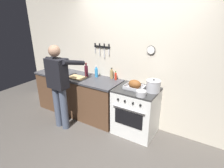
{
  "coord_description": "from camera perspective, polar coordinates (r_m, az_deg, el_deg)",
  "views": [
    {
      "loc": [
        1.41,
        -1.82,
        2.19
      ],
      "look_at": [
        -0.22,
        0.85,
        0.96
      ],
      "focal_mm": 29.34,
      "sensor_mm": 36.0,
      "label": 1
    }
  ],
  "objects": [
    {
      "name": "bottle_vinegar",
      "position": [
        3.78,
        -0.14,
        3.1
      ],
      "size": [
        0.06,
        0.06,
        0.23
      ],
      "color": "#997F4C",
      "rests_on": "counter_block"
    },
    {
      "name": "bottle_wine_red",
      "position": [
        3.92,
        -8.01,
        4.05
      ],
      "size": [
        0.08,
        0.08,
        0.3
      ],
      "color": "#47141E",
      "rests_on": "counter_block"
    },
    {
      "name": "person_cook",
      "position": [
        3.58,
        -16.23,
        0.39
      ],
      "size": [
        0.51,
        0.63,
        1.66
      ],
      "rotation": [
        0.0,
        0.0,
        1.8
      ],
      "color": "#4C566B",
      "rests_on": "ground"
    },
    {
      "name": "counter_block",
      "position": [
        4.21,
        -10.45,
        -3.25
      ],
      "size": [
        2.03,
        0.65,
        0.9
      ],
      "color": "brown",
      "rests_on": "ground"
    },
    {
      "name": "roasting_pan",
      "position": [
        3.28,
        7.07,
        -0.32
      ],
      "size": [
        0.35,
        0.26,
        0.17
      ],
      "color": "#B7B7BC",
      "rests_on": "stove"
    },
    {
      "name": "bottle_dish_soap",
      "position": [
        3.89,
        -4.89,
        3.63
      ],
      "size": [
        0.07,
        0.07,
        0.24
      ],
      "color": "#338CCC",
      "rests_on": "counter_block"
    },
    {
      "name": "ground_plane",
      "position": [
        3.17,
        -4.98,
        -22.16
      ],
      "size": [
        8.0,
        8.0,
        0.0
      ],
      "primitive_type": "plane",
      "color": "#4C4742"
    },
    {
      "name": "saucepan",
      "position": [
        3.04,
        9.06,
        -2.91
      ],
      "size": [
        0.17,
        0.17,
        0.09
      ],
      "color": "#B7B7BC",
      "rests_on": "stove"
    },
    {
      "name": "bottle_hot_sauce",
      "position": [
        3.71,
        1.15,
        2.42
      ],
      "size": [
        0.05,
        0.05,
        0.18
      ],
      "color": "red",
      "rests_on": "counter_block"
    },
    {
      "name": "cutting_board",
      "position": [
        3.91,
        -10.85,
        2.05
      ],
      "size": [
        0.36,
        0.24,
        0.02
      ],
      "primitive_type": "cube",
      "color": "tan",
      "rests_on": "counter_block"
    },
    {
      "name": "stock_pot",
      "position": [
        3.23,
        12.75,
        -0.59
      ],
      "size": [
        0.25,
        0.25,
        0.23
      ],
      "color": "#B7B7BC",
      "rests_on": "stove"
    },
    {
      "name": "stove",
      "position": [
        3.51,
        7.42,
        -8.39
      ],
      "size": [
        0.76,
        0.67,
        0.9
      ],
      "color": "white",
      "rests_on": "ground"
    },
    {
      "name": "wall_back",
      "position": [
        3.58,
        7.26,
        6.97
      ],
      "size": [
        6.0,
        0.13,
        2.6
      ],
      "color": "beige",
      "rests_on": "ground"
    }
  ]
}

